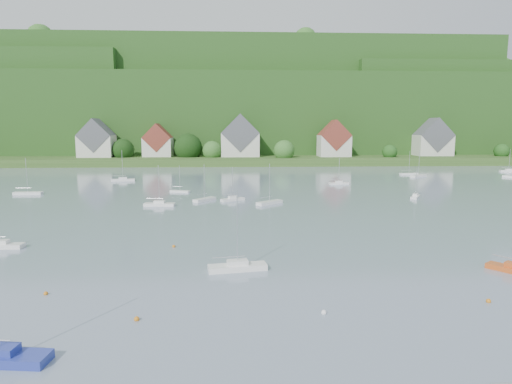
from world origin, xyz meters
TOP-DOWN VIEW (x-y plane):
  - far_shore_strip at (0.00, 200.00)m, footprint 600.00×60.00m
  - forested_ridge at (0.39, 268.57)m, footprint 620.00×181.22m
  - village_building_0 at (-55.00, 187.00)m, footprint 14.00×10.40m
  - village_building_1 at (-30.00, 189.00)m, footprint 12.00×9.36m
  - village_building_2 at (5.00, 188.00)m, footprint 16.00×11.44m
  - village_building_3 at (45.00, 186.00)m, footprint 13.00×10.40m
  - village_building_4 at (90.00, 190.00)m, footprint 15.00×10.40m
  - near_sailboat_1 at (-12.39, 27.79)m, footprint 6.41×2.46m
  - near_sailboat_3 at (2.85, 45.34)m, footprint 6.36×2.72m
  - near_sailboat_6 at (-26.66, 55.40)m, footprint 5.58×1.77m
  - mooring_buoy_0 at (-5.07, 33.59)m, footprint 0.43×0.43m
  - mooring_buoy_1 at (9.73, 34.07)m, footprint 0.44×0.44m
  - mooring_buoy_2 at (24.35, 35.72)m, footprint 0.42×0.42m
  - mooring_buoy_3 at (-5.11, 54.73)m, footprint 0.41×0.41m
  - mooring_buoy_5 at (-14.43, 39.36)m, footprint 0.39×0.39m
  - far_sailboat_cluster at (8.75, 117.40)m, footprint 191.51×73.31m

SIDE VIEW (x-z plane):
  - mooring_buoy_0 at x=-5.07m, z-range -0.21..0.21m
  - mooring_buoy_1 at x=9.73m, z-range -0.22..0.22m
  - mooring_buoy_2 at x=24.35m, z-range -0.21..0.21m
  - mooring_buoy_3 at x=-5.11m, z-range -0.21..0.21m
  - mooring_buoy_5 at x=-14.43m, z-range -0.20..0.20m
  - far_sailboat_cluster at x=8.75m, z-range -3.98..4.73m
  - near_sailboat_6 at x=-26.66m, z-range -3.31..4.14m
  - near_sailboat_3 at x=2.85m, z-range -3.71..4.60m
  - near_sailboat_1 at x=-12.39m, z-range -3.77..4.67m
  - far_shore_strip at x=0.00m, z-range 0.00..3.00m
  - village_building_1 at x=-30.00m, z-range 1.75..15.75m
  - village_building_3 at x=45.00m, z-range 1.68..17.18m
  - village_building_0 at x=-55.00m, z-range 1.51..17.51m
  - village_building_4 at x=90.00m, z-range 1.34..17.84m
  - village_building_2 at x=5.00m, z-range 1.27..19.27m
  - forested_ridge at x=0.39m, z-range -12.06..57.83m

